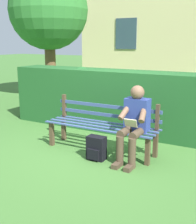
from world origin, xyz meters
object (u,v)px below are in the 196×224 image
at_px(park_bench, 103,125).
at_px(tree_far, 47,12).
at_px(backpack, 96,148).
at_px(person_seated, 134,122).

relative_size(park_bench, tree_far, 0.49).
relative_size(park_bench, backpack, 5.16).
bearing_deg(backpack, person_seated, -152.91).
xyz_separation_m(backpack, tree_far, (4.17, -4.13, 2.58)).
bearing_deg(park_bench, backpack, 105.34).
distance_m(park_bench, person_seated, 0.70).
xyz_separation_m(park_bench, tree_far, (4.04, -3.69, 2.33)).
bearing_deg(park_bench, person_seated, 165.30).
relative_size(person_seated, backpack, 3.09).
xyz_separation_m(park_bench, person_seated, (-0.65, 0.17, 0.20)).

